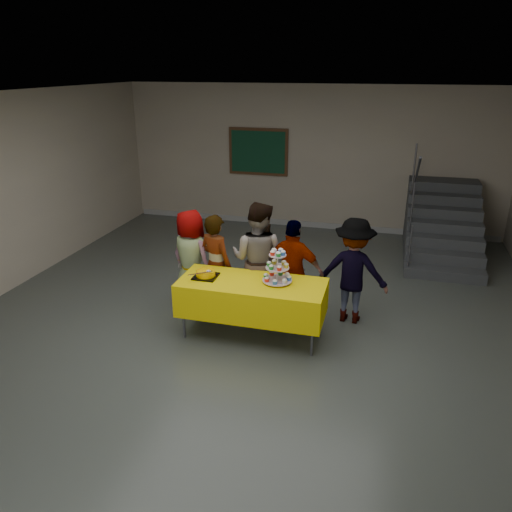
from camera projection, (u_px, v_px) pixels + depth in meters
The scene contains 11 objects.
room_shell at pixel (241, 178), 5.79m from camera, with size 10.00×10.04×3.02m.
bake_table at pixel (252, 297), 6.43m from camera, with size 1.88×0.78×0.77m.
cupcake_stand at pixel (277, 269), 6.28m from camera, with size 0.38×0.38×0.44m.
bear_cake at pixel (206, 273), 6.48m from camera, with size 0.32×0.36×0.12m.
schoolchild_a at pixel (191, 259), 7.23m from camera, with size 0.71×0.46×1.45m, color slate.
schoolchild_b at pixel (216, 265), 6.98m from camera, with size 0.54×0.35×1.47m, color slate.
schoolchild_c at pixel (258, 259), 6.95m from camera, with size 0.80×0.62×1.64m, color slate.
schoolchild_d at pixel (293, 271), 6.79m from camera, with size 0.85×0.35×1.45m, color slate.
schoolchild_e at pixel (353, 271), 6.77m from camera, with size 0.96×0.55×1.48m, color slate.
staircase at pixel (441, 227), 9.42m from camera, with size 1.30×2.40×2.04m.
noticeboard at pixel (258, 152), 10.70m from camera, with size 1.30×0.05×1.00m.
Camera 1 is at (1.66, -5.47, 3.37)m, focal length 35.00 mm.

